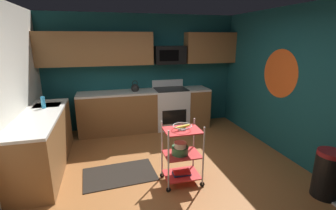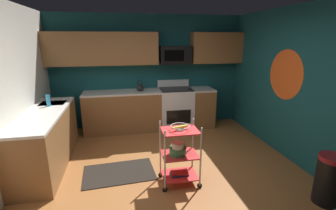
{
  "view_description": "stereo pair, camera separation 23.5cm",
  "coord_description": "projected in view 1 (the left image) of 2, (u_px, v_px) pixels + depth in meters",
  "views": [
    {
      "loc": [
        -0.87,
        -3.21,
        2.07
      ],
      "look_at": [
        0.07,
        0.34,
        1.05
      ],
      "focal_mm": 25.84,
      "sensor_mm": 36.0,
      "label": 1
    },
    {
      "loc": [
        -0.64,
        -3.27,
        2.07
      ],
      "look_at": [
        0.07,
        0.34,
        1.05
      ],
      "focal_mm": 25.84,
      "sensor_mm": 36.0,
      "label": 2
    }
  ],
  "objects": [
    {
      "name": "wall_back",
      "position": [
        143.0,
        72.0,
        5.68
      ],
      "size": [
        4.52,
        0.06,
        2.6
      ],
      "primitive_type": "cube",
      "color": "#14474C",
      "rests_on": "ground"
    },
    {
      "name": "counter_run",
      "position": [
        112.0,
        120.0,
        4.89
      ],
      "size": [
        3.69,
        2.68,
        0.92
      ],
      "color": "brown",
      "rests_on": "ground"
    },
    {
      "name": "mixing_bowl_small",
      "position": [
        180.0,
        145.0,
        3.4
      ],
      "size": [
        0.18,
        0.18,
        0.08
      ],
      "color": "silver",
      "rests_on": "rolling_cart"
    },
    {
      "name": "upper_cabinets",
      "position": [
        137.0,
        49.0,
        5.32
      ],
      "size": [
        4.4,
        0.33,
        0.7
      ],
      "color": "brown"
    },
    {
      "name": "oven_range",
      "position": [
        171.0,
        108.0,
        5.74
      ],
      "size": [
        0.76,
        0.65,
        1.1
      ],
      "color": "white",
      "rests_on": "ground"
    },
    {
      "name": "book_stack",
      "position": [
        182.0,
        172.0,
        3.57
      ],
      "size": [
        0.26,
        0.18,
        0.05
      ],
      "color": "#1E4C8C",
      "rests_on": "rolling_cart"
    },
    {
      "name": "kettle",
      "position": [
        135.0,
        88.0,
        5.39
      ],
      "size": [
        0.21,
        0.18,
        0.26
      ],
      "color": "black",
      "rests_on": "counter_run"
    },
    {
      "name": "wall_right",
      "position": [
        301.0,
        87.0,
        3.96
      ],
      "size": [
        0.06,
        4.8,
        2.6
      ],
      "primitive_type": "cube",
      "color": "#14474C",
      "rests_on": "ground"
    },
    {
      "name": "mixing_bowl_large",
      "position": [
        180.0,
        150.0,
        3.46
      ],
      "size": [
        0.25,
        0.25,
        0.11
      ],
      "color": "#387F4C",
      "rests_on": "rolling_cart"
    },
    {
      "name": "floor_rug",
      "position": [
        120.0,
        174.0,
        3.79
      ],
      "size": [
        1.14,
        0.77,
        0.01
      ],
      "primitive_type": "cube",
      "rotation": [
        0.0,
        0.0,
        0.07
      ],
      "color": "black",
      "rests_on": "ground"
    },
    {
      "name": "trash_can",
      "position": [
        328.0,
        174.0,
        3.2
      ],
      "size": [
        0.34,
        0.42,
        0.66
      ],
      "color": "black",
      "rests_on": "ground"
    },
    {
      "name": "microwave",
      "position": [
        170.0,
        55.0,
        5.51
      ],
      "size": [
        0.7,
        0.39,
        0.4
      ],
      "color": "black"
    },
    {
      "name": "dish_soap_bottle",
      "position": [
        43.0,
        103.0,
        4.08
      ],
      "size": [
        0.06,
        0.06,
        0.2
      ],
      "primitive_type": "cylinder",
      "color": "#2D8CBF",
      "rests_on": "counter_run"
    },
    {
      "name": "wall_flower_decal",
      "position": [
        280.0,
        74.0,
        4.37
      ],
      "size": [
        0.0,
        0.88,
        0.88
      ],
      "primitive_type": "cylinder",
      "rotation": [
        0.0,
        1.57,
        0.0
      ],
      "color": "#E5591E"
    },
    {
      "name": "rolling_cart",
      "position": [
        182.0,
        154.0,
        3.49
      ],
      "size": [
        0.57,
        0.41,
        0.91
      ],
      "color": "silver",
      "rests_on": "ground"
    },
    {
      "name": "floor",
      "position": [
        169.0,
        177.0,
        3.76
      ],
      "size": [
        4.4,
        4.8,
        0.04
      ],
      "primitive_type": "cube",
      "color": "#995B2D",
      "rests_on": "ground"
    },
    {
      "name": "fruit_bowl",
      "position": [
        182.0,
        127.0,
        3.37
      ],
      "size": [
        0.27,
        0.27,
        0.07
      ],
      "color": "silver",
      "rests_on": "rolling_cart"
    }
  ]
}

